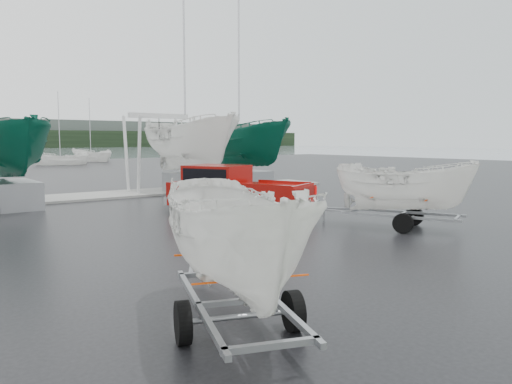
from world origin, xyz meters
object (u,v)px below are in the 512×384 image
at_px(trailer_parked, 236,141).
at_px(pickup_truck, 232,189).
at_px(boat_hoist, 159,142).
at_px(trailer_hitched, 405,144).

bearing_deg(trailer_parked, pickup_truck, 76.16).
bearing_deg(boat_hoist, pickup_truck, -98.89).
xyz_separation_m(trailer_parked, boat_hoist, (7.78, 18.14, -0.08)).
xyz_separation_m(pickup_truck, trailer_parked, (-6.42, -9.45, 1.81)).
xyz_separation_m(trailer_hitched, trailer_parked, (-8.96, -3.78, 0.13)).
bearing_deg(boat_hoist, trailer_hitched, -85.30).
height_order(trailer_hitched, trailer_parked, trailer_parked).
relative_size(pickup_truck, boat_hoist, 1.39).
height_order(trailer_parked, boat_hoist, trailer_parked).
height_order(pickup_truck, trailer_hitched, trailer_hitched).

